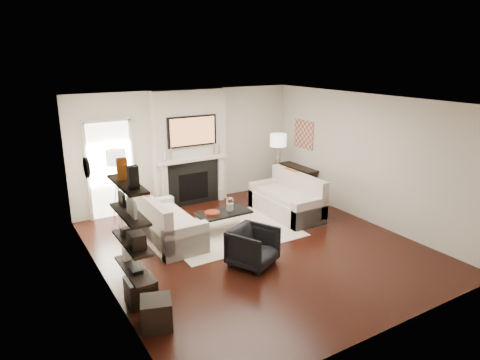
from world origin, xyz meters
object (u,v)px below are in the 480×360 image
loveseat_left_base (169,230)px  lamp_left_shade (116,157)px  armchair (253,245)px  lamp_right_shade (278,140)px  loveseat_right_base (286,206)px  coffee_table (223,213)px  ottoman_near (141,291)px

loveseat_left_base → lamp_left_shade: 1.90m
lamp_left_shade → armchair: bearing=-64.8°
loveseat_left_base → lamp_left_shade: bearing=112.4°
armchair → lamp_right_shade: size_ratio=1.82×
loveseat_right_base → coffee_table: bearing=-176.9°
loveseat_right_base → coffee_table: 1.66m
armchair → lamp_right_shade: 3.88m
lamp_right_shade → ottoman_near: lamp_right_shade is taller
coffee_table → lamp_left_shade: 2.46m
armchair → lamp_left_shade: 3.48m
coffee_table → lamp_right_shade: lamp_right_shade is taller
lamp_left_shade → lamp_right_shade: (3.90, -0.23, 0.00)m
armchair → lamp_right_shade: lamp_right_shade is taller
loveseat_right_base → lamp_left_shade: (-3.31, 1.39, 1.24)m
loveseat_left_base → coffee_table: same height
coffee_table → lamp_left_shade: size_ratio=2.75×
ottoman_near → lamp_right_shade: bearing=32.9°
loveseat_right_base → ottoman_near: 4.31m
lamp_right_shade → ottoman_near: 5.53m
ottoman_near → loveseat_right_base: bearing=24.3°
loveseat_left_base → coffee_table: 1.14m
lamp_left_shade → ottoman_near: size_ratio=1.00×
lamp_left_shade → ottoman_near: 3.45m
loveseat_right_base → ottoman_near: bearing=-155.7°
loveseat_left_base → lamp_right_shade: (3.35, 1.10, 1.24)m
loveseat_left_base → armchair: 1.87m
lamp_left_shade → coffee_table: bearing=-41.6°
lamp_right_shade → ottoman_near: size_ratio=1.00×
loveseat_left_base → lamp_left_shade: (-0.55, 1.33, 1.24)m
coffee_table → armchair: bearing=-99.8°
loveseat_left_base → armchair: armchair is taller
armchair → loveseat_left_base: bearing=91.1°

